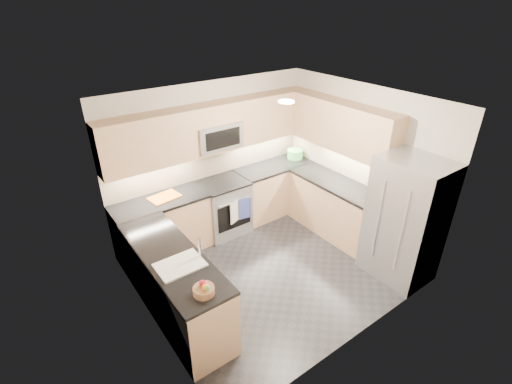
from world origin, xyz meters
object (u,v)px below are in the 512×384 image
(gas_range, at_px, (224,207))
(utensil_bowl, at_px, (295,154))
(microwave, at_px, (216,135))
(fruit_basket, at_px, (204,291))
(cutting_board, at_px, (165,197))
(refrigerator, at_px, (405,220))

(gas_range, relative_size, utensil_bowl, 3.19)
(gas_range, distance_m, microwave, 1.25)
(utensil_bowl, xyz_separation_m, fruit_basket, (-3.10, -2.12, -0.04))
(microwave, distance_m, fruit_basket, 2.75)
(cutting_board, xyz_separation_m, fruit_basket, (-0.51, -2.14, 0.03))
(microwave, xyz_separation_m, utensil_bowl, (1.61, -0.08, -0.68))
(microwave, height_order, refrigerator, microwave)
(microwave, distance_m, utensil_bowl, 1.75)
(gas_range, height_order, utensil_bowl, utensil_bowl)
(microwave, xyz_separation_m, refrigerator, (1.45, -2.55, -0.80))
(microwave, height_order, cutting_board, microwave)
(refrigerator, relative_size, utensil_bowl, 6.32)
(cutting_board, bearing_deg, fruit_basket, -103.51)
(microwave, distance_m, cutting_board, 1.24)
(gas_range, height_order, cutting_board, cutting_board)
(refrigerator, bearing_deg, cutting_board, 134.37)
(refrigerator, xyz_separation_m, cutting_board, (-2.43, 2.49, 0.05))
(refrigerator, bearing_deg, utensil_bowl, 86.37)
(microwave, height_order, utensil_bowl, microwave)
(utensil_bowl, bearing_deg, cutting_board, 179.68)
(gas_range, bearing_deg, microwave, 90.00)
(gas_range, bearing_deg, refrigerator, -59.12)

